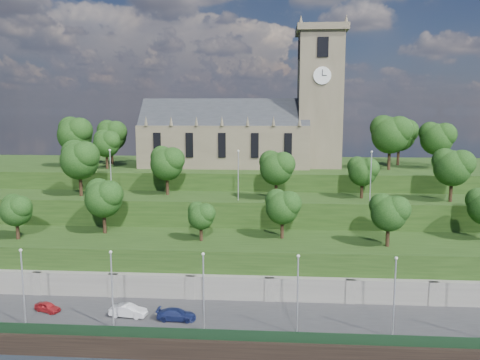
# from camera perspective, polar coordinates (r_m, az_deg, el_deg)

# --- Properties ---
(promenade) EXTENTS (160.00, 12.00, 2.00)m
(promenade) POSITION_cam_1_polar(r_m,az_deg,el_deg) (56.66, -1.76, -17.35)
(promenade) COLOR #2D2D30
(promenade) RESTS_ON ground
(quay_wall) EXTENTS (160.00, 0.50, 2.20)m
(quay_wall) POSITION_cam_1_polar(r_m,az_deg,el_deg) (51.26, -2.48, -20.17)
(quay_wall) COLOR black
(quay_wall) RESTS_ON ground
(fence) EXTENTS (160.00, 0.10, 1.20)m
(fence) POSITION_cam_1_polar(r_m,az_deg,el_deg) (51.14, -2.40, -18.34)
(fence) COLOR black
(fence) RESTS_ON promenade
(retaining_wall) EXTENTS (160.00, 2.10, 5.00)m
(retaining_wall) POSITION_cam_1_polar(r_m,az_deg,el_deg) (61.49, -1.19, -13.69)
(retaining_wall) COLOR slate
(retaining_wall) RESTS_ON ground
(embankment_lower) EXTENTS (160.00, 12.00, 8.00)m
(embankment_lower) POSITION_cam_1_polar(r_m,az_deg,el_deg) (66.60, -0.72, -10.55)
(embankment_lower) COLOR #1D3712
(embankment_lower) RESTS_ON ground
(embankment_upper) EXTENTS (160.00, 10.00, 12.00)m
(embankment_upper) POSITION_cam_1_polar(r_m,az_deg,el_deg) (76.53, -0.05, -6.47)
(embankment_upper) COLOR #1D3712
(embankment_upper) RESTS_ON ground
(hilltop) EXTENTS (160.00, 32.00, 15.00)m
(hilltop) POSITION_cam_1_polar(r_m,az_deg,el_deg) (96.65, 0.83, -2.44)
(hilltop) COLOR #1D3712
(hilltop) RESTS_ON ground
(church) EXTENTS (38.60, 12.35, 27.60)m
(church) POSITION_cam_1_polar(r_m,az_deg,el_deg) (90.95, 1.21, 6.42)
(church) COLOR brown
(church) RESTS_ON hilltop
(trees_lower) EXTENTS (69.41, 9.01, 7.99)m
(trees_lower) POSITION_cam_1_polar(r_m,az_deg,el_deg) (64.54, 1.14, -3.07)
(trees_lower) COLOR black
(trees_lower) RESTS_ON embankment_lower
(trees_upper) EXTENTS (64.32, 8.41, 9.09)m
(trees_upper) POSITION_cam_1_polar(r_m,az_deg,el_deg) (73.57, -0.12, 2.07)
(trees_upper) COLOR black
(trees_upper) RESTS_ON embankment_upper
(trees_hilltop) EXTENTS (74.63, 15.53, 9.96)m
(trees_hilltop) POSITION_cam_1_polar(r_m,az_deg,el_deg) (89.45, 2.97, 5.56)
(trees_hilltop) COLOR black
(trees_hilltop) RESTS_ON hilltop
(lamp_posts_promenade) EXTENTS (60.36, 0.36, 8.83)m
(lamp_posts_promenade) POSITION_cam_1_polar(r_m,az_deg,el_deg) (51.30, -4.47, -12.85)
(lamp_posts_promenade) COLOR #B2B2B7
(lamp_posts_promenade) RESTS_ON promenade
(lamp_posts_upper) EXTENTS (40.36, 0.36, 7.81)m
(lamp_posts_upper) POSITION_cam_1_polar(r_m,az_deg,el_deg) (71.57, -0.22, 1.07)
(lamp_posts_upper) COLOR #B2B2B7
(lamp_posts_upper) RESTS_ON embankment_upper
(car_left) EXTENTS (3.56, 2.44, 1.13)m
(car_left) POSITION_cam_1_polar(r_m,az_deg,el_deg) (61.93, -22.41, -14.12)
(car_left) COLOR maroon
(car_left) RESTS_ON promenade
(car_middle) EXTENTS (4.42, 1.93, 1.41)m
(car_middle) POSITION_cam_1_polar(r_m,az_deg,el_deg) (57.71, -13.46, -15.23)
(car_middle) COLOR silver
(car_middle) RESTS_ON promenade
(car_right) EXTENTS (4.52, 1.92, 1.30)m
(car_right) POSITION_cam_1_polar(r_m,az_deg,el_deg) (55.90, -7.75, -15.93)
(car_right) COLOR #161F4D
(car_right) RESTS_ON promenade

